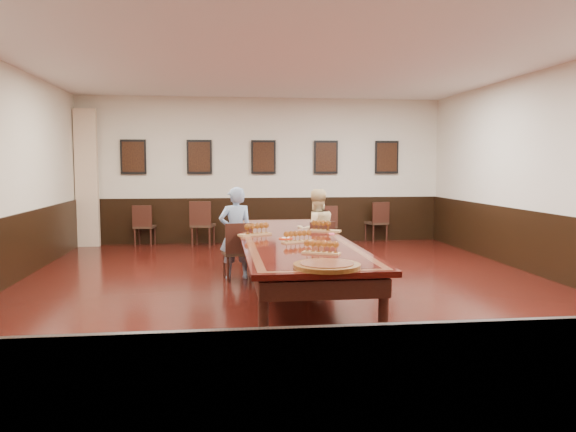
{
  "coord_description": "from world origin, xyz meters",
  "views": [
    {
      "loc": [
        -0.98,
        -7.46,
        1.74
      ],
      "look_at": [
        0.0,
        0.5,
        1.0
      ],
      "focal_mm": 35.0,
      "sensor_mm": 36.0,
      "label": 1
    }
  ],
  "objects": [
    {
      "name": "posters",
      "position": [
        0.0,
        4.94,
        1.9
      ],
      "size": [
        6.14,
        0.04,
        0.74
      ],
      "color": "black",
      "rests_on": "wall_back"
    },
    {
      "name": "person_man",
      "position": [
        -0.74,
        1.02,
        0.7
      ],
      "size": [
        0.56,
        0.41,
        1.4
      ],
      "primitive_type": "imported",
      "rotation": [
        0.0,
        0.0,
        3.3
      ],
      "color": "#4675B0",
      "rests_on": "floor"
    },
    {
      "name": "spare_chair_b",
      "position": [
        -1.33,
        4.49,
        0.49
      ],
      "size": [
        0.56,
        0.59,
        0.97
      ],
      "primitive_type": null,
      "rotation": [
        0.0,
        0.0,
        2.91
      ],
      "color": "#312015",
      "rests_on": "floor"
    },
    {
      "name": "flight_a",
      "position": [
        -0.48,
        0.3,
        0.83
      ],
      "size": [
        0.49,
        0.35,
        0.18
      ],
      "color": "#AF8049",
      "rests_on": "conference_table"
    },
    {
      "name": "spare_chair_c",
      "position": [
        1.36,
        4.47,
        0.43
      ],
      "size": [
        0.45,
        0.49,
        0.85
      ],
      "primitive_type": null,
      "rotation": [
        0.0,
        0.0,
        3.0
      ],
      "color": "#312015",
      "rests_on": "floor"
    },
    {
      "name": "person_woman",
      "position": [
        0.54,
        1.21,
        0.68
      ],
      "size": [
        0.76,
        0.64,
        1.35
      ],
      "primitive_type": "imported",
      "rotation": [
        0.0,
        0.0,
        3.32
      ],
      "color": "#F8D99B",
      "rests_on": "floor"
    },
    {
      "name": "flight_c",
      "position": [
        0.0,
        -0.48,
        0.82
      ],
      "size": [
        0.43,
        0.27,
        0.15
      ],
      "color": "#AF8049",
      "rests_on": "conference_table"
    },
    {
      "name": "carved_platter",
      "position": [
        0.04,
        -2.25,
        0.77
      ],
      "size": [
        0.81,
        0.81,
        0.05
      ],
      "color": "#532D10",
      "rests_on": "conference_table"
    },
    {
      "name": "chair_woman",
      "position": [
        0.55,
        1.12,
        0.43
      ],
      "size": [
        0.48,
        0.51,
        0.87
      ],
      "primitive_type": null,
      "rotation": [
        0.0,
        0.0,
        3.32
      ],
      "color": "#312015",
      "rests_on": "floor"
    },
    {
      "name": "wall_front",
      "position": [
        0.0,
        -5.01,
        1.6
      ],
      "size": [
        8.0,
        0.02,
        3.2
      ],
      "primitive_type": "cube",
      "color": "beige",
      "rests_on": "floor"
    },
    {
      "name": "wall_right",
      "position": [
        4.01,
        0.0,
        1.6
      ],
      "size": [
        0.02,
        10.0,
        3.2
      ],
      "primitive_type": "cube",
      "color": "beige",
      "rests_on": "floor"
    },
    {
      "name": "spare_chair_a",
      "position": [
        -2.57,
        4.76,
        0.44
      ],
      "size": [
        0.47,
        0.5,
        0.88
      ],
      "primitive_type": null,
      "rotation": [
        0.0,
        0.0,
        3.0
      ],
      "color": "#312015",
      "rests_on": "floor"
    },
    {
      "name": "wainscoting",
      "position": [
        0.0,
        0.0,
        0.5
      ],
      "size": [
        8.0,
        10.0,
        1.0
      ],
      "color": "black",
      "rests_on": "floor"
    },
    {
      "name": "flight_d",
      "position": [
        0.13,
        -1.43,
        0.82
      ],
      "size": [
        0.43,
        0.3,
        0.16
      ],
      "color": "#AF8049",
      "rests_on": "conference_table"
    },
    {
      "name": "ceiling",
      "position": [
        0.0,
        0.0,
        3.21
      ],
      "size": [
        8.0,
        10.0,
        0.02
      ],
      "primitive_type": "cube",
      "color": "white",
      "rests_on": "floor"
    },
    {
      "name": "spare_chair_d",
      "position": [
        2.55,
        4.82,
        0.45
      ],
      "size": [
        0.52,
        0.55,
        0.9
      ],
      "primitive_type": null,
      "rotation": [
        0.0,
        0.0,
        3.4
      ],
      "color": "#312015",
      "rests_on": "floor"
    },
    {
      "name": "flight_b",
      "position": [
        0.55,
        0.62,
        0.83
      ],
      "size": [
        0.46,
        0.33,
        0.17
      ],
      "color": "#AF8049",
      "rests_on": "conference_table"
    },
    {
      "name": "wall_back",
      "position": [
        0.0,
        5.01,
        1.6
      ],
      "size": [
        8.0,
        0.02,
        3.2
      ],
      "primitive_type": "cube",
      "color": "beige",
      "rests_on": "floor"
    },
    {
      "name": "conference_table",
      "position": [
        0.0,
        0.0,
        0.61
      ],
      "size": [
        1.4,
        5.0,
        0.76
      ],
      "color": "black",
      "rests_on": "floor"
    },
    {
      "name": "red_plate_grp",
      "position": [
        -0.11,
        -0.13,
        0.76
      ],
      "size": [
        0.19,
        0.19,
        0.02
      ],
      "color": "red",
      "rests_on": "conference_table"
    },
    {
      "name": "pink_phone",
      "position": [
        0.6,
        0.3,
        0.76
      ],
      "size": [
        0.1,
        0.16,
        0.01
      ],
      "primitive_type": "cube",
      "rotation": [
        0.0,
        0.0,
        -0.15
      ],
      "color": "#E14B66",
      "rests_on": "conference_table"
    },
    {
      "name": "curtain",
      "position": [
        -3.75,
        4.82,
        1.45
      ],
      "size": [
        0.45,
        0.18,
        2.9
      ],
      "primitive_type": "cube",
      "color": "#D0B08F",
      "rests_on": "floor"
    },
    {
      "name": "chair_man",
      "position": [
        -0.72,
        0.93,
        0.44
      ],
      "size": [
        0.48,
        0.51,
        0.88
      ],
      "primitive_type": null,
      "rotation": [
        0.0,
        0.0,
        3.3
      ],
      "color": "#312015",
      "rests_on": "floor"
    },
    {
      "name": "floor",
      "position": [
        0.0,
        0.0,
        -0.01
      ],
      "size": [
        8.0,
        10.0,
        0.02
      ],
      "primitive_type": "cube",
      "color": "black",
      "rests_on": "ground"
    }
  ]
}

